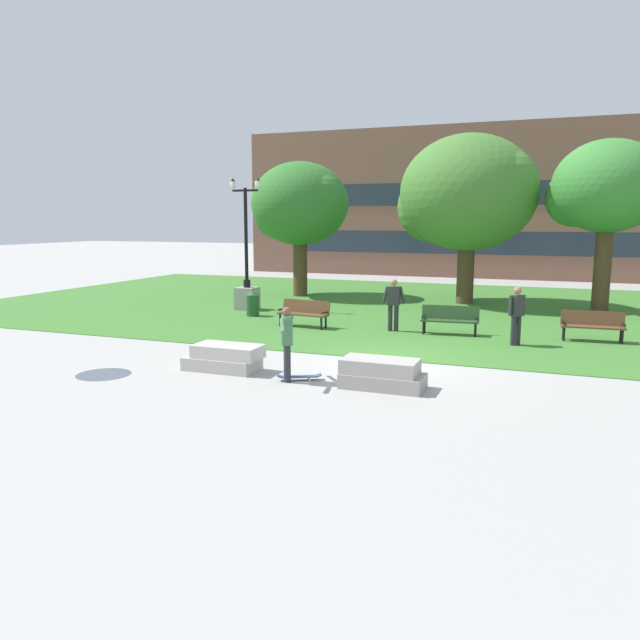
{
  "coord_description": "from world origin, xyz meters",
  "views": [
    {
      "loc": [
        4.04,
        -15.5,
        3.65
      ],
      "look_at": [
        -1.39,
        -1.4,
        1.2
      ],
      "focal_mm": 35.0,
      "sensor_mm": 36.0,
      "label": 1
    }
  ],
  "objects": [
    {
      "name": "ground_plane",
      "position": [
        0.0,
        0.0,
        0.0
      ],
      "size": [
        140.0,
        140.0,
        0.0
      ],
      "primitive_type": "plane",
      "color": "#A3A09B"
    },
    {
      "name": "grass_lawn",
      "position": [
        0.0,
        10.0,
        0.01
      ],
      "size": [
        40.0,
        20.0,
        0.02
      ],
      "primitive_type": "cube",
      "color": "#3D752D",
      "rests_on": "ground"
    },
    {
      "name": "concrete_block_center",
      "position": [
        -3.46,
        -2.49,
        0.31
      ],
      "size": [
        1.9,
        0.9,
        0.64
      ],
      "color": "#B2ADA3",
      "rests_on": "ground"
    },
    {
      "name": "concrete_block_left",
      "position": [
        0.54,
        -2.67,
        0.31
      ],
      "size": [
        1.8,
        0.9,
        0.64
      ],
      "color": "#9E9991",
      "rests_on": "ground"
    },
    {
      "name": "person_skateboarder",
      "position": [
        -1.61,
        -2.89,
        0.98
      ],
      "size": [
        0.58,
        1.51,
        1.71
      ],
      "color": "#28282D",
      "rests_on": "ground"
    },
    {
      "name": "skateboard",
      "position": [
        -1.38,
        -2.72,
        0.09
      ],
      "size": [
        0.99,
        0.66,
        0.14
      ],
      "color": "#2D4C75",
      "rests_on": "ground"
    },
    {
      "name": "puddle",
      "position": [
        -5.94,
        -3.9,
        0.0
      ],
      "size": [
        1.28,
        1.28,
        0.01
      ],
      "primitive_type": "cylinder",
      "color": "#47515B",
      "rests_on": "ground"
    },
    {
      "name": "park_bench_near_left",
      "position": [
        -3.99,
        3.87,
        0.54
      ],
      "size": [
        1.85,
        0.75,
        0.9
      ],
      "color": "brown",
      "rests_on": "grass_lawn"
    },
    {
      "name": "park_bench_near_right",
      "position": [
        5.06,
        4.66,
        0.54
      ],
      "size": [
        1.82,
        0.62,
        0.9
      ],
      "color": "brown",
      "rests_on": "grass_lawn"
    },
    {
      "name": "park_bench_far_left",
      "position": [
        0.87,
        4.25,
        0.54
      ],
      "size": [
        1.84,
        0.69,
        0.9
      ],
      "color": "#284723",
      "rests_on": "grass_lawn"
    },
    {
      "name": "lamp_post_center",
      "position": [
        -7.73,
        6.85,
        1.08
      ],
      "size": [
        1.32,
        0.8,
        5.24
      ],
      "color": "gray",
      "rests_on": "grass_lawn"
    },
    {
      "name": "tree_near_right",
      "position": [
        0.16,
        11.95,
        4.68
      ],
      "size": [
        6.06,
        5.78,
        7.19
      ],
      "color": "#4C3823",
      "rests_on": "grass_lawn"
    },
    {
      "name": "tree_far_left",
      "position": [
        -7.56,
        11.88,
        4.29
      ],
      "size": [
        4.79,
        4.56,
        6.28
      ],
      "color": "#4C3823",
      "rests_on": "grass_lawn"
    },
    {
      "name": "tree_far_right",
      "position": [
        5.54,
        11.17,
        4.8
      ],
      "size": [
        4.38,
        4.17,
        6.65
      ],
      "color": "#4C3823",
      "rests_on": "grass_lawn"
    },
    {
      "name": "trash_bin",
      "position": [
        -6.74,
        5.4,
        0.5
      ],
      "size": [
        0.49,
        0.49,
        0.96
      ],
      "color": "#234C28",
      "rests_on": "grass_lawn"
    },
    {
      "name": "person_bystander_near_lawn",
      "position": [
        -0.96,
        4.16,
        0.98
      ],
      "size": [
        0.76,
        0.29,
        1.71
      ],
      "color": "#28282D",
      "rests_on": "grass_lawn"
    },
    {
      "name": "person_bystander_far_lawn",
      "position": [
        2.95,
        3.19,
        0.98
      ],
      "size": [
        0.48,
        0.56,
        1.71
      ],
      "color": "#28282D",
      "rests_on": "grass_lawn"
    },
    {
      "name": "building_facade_distant",
      "position": [
        -0.78,
        24.5,
        4.69
      ],
      "size": [
        30.86,
        1.03,
        9.39
      ],
      "color": "brown",
      "rests_on": "ground"
    }
  ]
}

